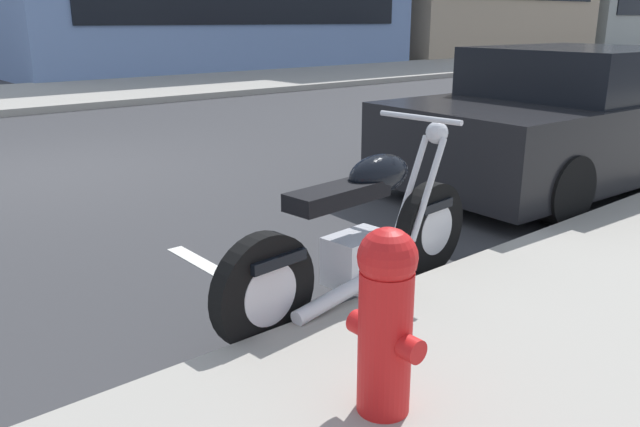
# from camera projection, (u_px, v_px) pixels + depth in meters

# --- Properties ---
(ground_plane) EXTENTS (260.00, 260.00, 0.00)m
(ground_plane) POSITION_uv_depth(u_px,v_px,m) (41.00, 174.00, 7.27)
(ground_plane) COLOR #333335
(sidewalk_far_curb) EXTENTS (120.00, 5.00, 0.14)m
(sidewalk_far_curb) POSITION_uv_depth(u_px,v_px,m) (358.00, 73.00, 20.07)
(sidewalk_far_curb) COLOR gray
(sidewalk_far_curb) RESTS_ON ground
(parking_stall_stripe) EXTENTS (0.12, 2.20, 0.01)m
(parking_stall_stripe) POSITION_uv_depth(u_px,v_px,m) (255.00, 292.00, 4.10)
(parking_stall_stripe) COLOR silver
(parking_stall_stripe) RESTS_ON ground
(parked_motorcycle) EXTENTS (2.14, 0.62, 1.12)m
(parked_motorcycle) POSITION_uv_depth(u_px,v_px,m) (361.00, 238.00, 3.83)
(parked_motorcycle) COLOR black
(parked_motorcycle) RESTS_ON ground
(parked_car_behind_motorcycle) EXTENTS (4.40, 2.10, 1.42)m
(parked_car_behind_motorcycle) POSITION_uv_depth(u_px,v_px,m) (573.00, 121.00, 6.75)
(parked_car_behind_motorcycle) COLOR black
(parked_car_behind_motorcycle) RESTS_ON ground
(fire_hydrant) EXTENTS (0.24, 0.36, 0.80)m
(fire_hydrant) POSITION_uv_depth(u_px,v_px,m) (386.00, 317.00, 2.52)
(fire_hydrant) COLOR red
(fire_hydrant) RESTS_ON sidewalk_near_curb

